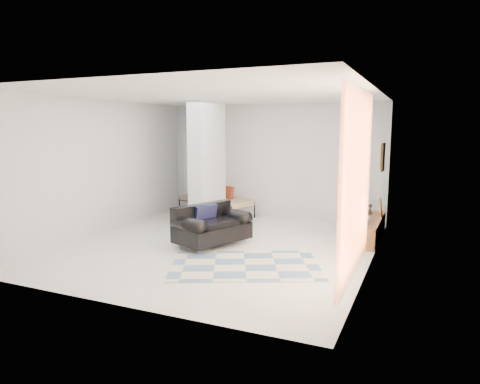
% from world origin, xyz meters
% --- Properties ---
extents(floor, '(6.00, 6.00, 0.00)m').
position_xyz_m(floor, '(0.00, 0.00, 0.00)').
color(floor, silver).
rests_on(floor, ground).
extents(ceiling, '(6.00, 6.00, 0.00)m').
position_xyz_m(ceiling, '(0.00, 0.00, 2.80)').
color(ceiling, white).
rests_on(ceiling, wall_back).
extents(wall_back, '(6.00, 0.00, 6.00)m').
position_xyz_m(wall_back, '(0.00, 3.00, 1.40)').
color(wall_back, silver).
rests_on(wall_back, ground).
extents(wall_front, '(6.00, 0.00, 6.00)m').
position_xyz_m(wall_front, '(0.00, -3.00, 1.40)').
color(wall_front, silver).
rests_on(wall_front, ground).
extents(wall_left, '(0.00, 6.00, 6.00)m').
position_xyz_m(wall_left, '(-2.75, 0.00, 1.40)').
color(wall_left, silver).
rests_on(wall_left, ground).
extents(wall_right, '(0.00, 6.00, 6.00)m').
position_xyz_m(wall_right, '(2.75, 0.00, 1.40)').
color(wall_right, silver).
rests_on(wall_right, ground).
extents(partition_column, '(0.35, 1.20, 2.80)m').
position_xyz_m(partition_column, '(-1.10, 1.60, 1.40)').
color(partition_column, silver).
rests_on(partition_column, floor).
extents(hallway_door, '(0.85, 0.06, 2.04)m').
position_xyz_m(hallway_door, '(-2.10, 2.96, 1.02)').
color(hallway_door, silver).
rests_on(hallway_door, floor).
extents(curtain, '(0.00, 2.55, 2.55)m').
position_xyz_m(curtain, '(2.67, -1.15, 1.45)').
color(curtain, '#FF7943').
rests_on(curtain, wall_right).
extents(wall_art, '(0.04, 0.45, 0.55)m').
position_xyz_m(wall_art, '(2.72, 1.70, 1.65)').
color(wall_art, '#34200E').
rests_on(wall_art, wall_right).
extents(media_console, '(0.45, 1.98, 0.80)m').
position_xyz_m(media_console, '(2.52, 1.70, 0.20)').
color(media_console, brown).
rests_on(media_console, floor).
extents(loveseat, '(1.26, 1.59, 0.76)m').
position_xyz_m(loveseat, '(-0.20, -0.00, 0.36)').
color(loveseat, silver).
rests_on(loveseat, floor).
extents(daybed, '(2.15, 1.46, 0.77)m').
position_xyz_m(daybed, '(-1.42, 2.63, 0.41)').
color(daybed, black).
rests_on(daybed, floor).
extents(area_rug, '(2.83, 2.44, 0.01)m').
position_xyz_m(area_rug, '(0.90, -0.90, 0.01)').
color(area_rug, beige).
rests_on(area_rug, floor).
extents(cylinder_lamp, '(0.10, 0.10, 0.54)m').
position_xyz_m(cylinder_lamp, '(2.50, 0.90, 0.67)').
color(cylinder_lamp, white).
rests_on(cylinder_lamp, media_console).
extents(bronze_figurine, '(0.11, 0.11, 0.22)m').
position_xyz_m(bronze_figurine, '(2.47, 2.20, 0.51)').
color(bronze_figurine, '#311E16').
rests_on(bronze_figurine, media_console).
extents(vase, '(0.22, 0.22, 0.20)m').
position_xyz_m(vase, '(2.47, 1.41, 0.50)').
color(vase, white).
rests_on(vase, media_console).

